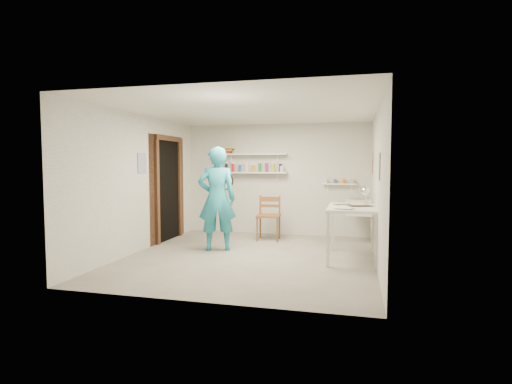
% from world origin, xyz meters
% --- Properties ---
extents(floor, '(4.00, 4.50, 0.02)m').
position_xyz_m(floor, '(0.00, 0.00, -0.01)').
color(floor, slate).
rests_on(floor, ground).
extents(ceiling, '(4.00, 4.50, 0.02)m').
position_xyz_m(ceiling, '(0.00, 0.00, 2.41)').
color(ceiling, silver).
rests_on(ceiling, wall_back).
extents(wall_back, '(4.00, 0.02, 2.40)m').
position_xyz_m(wall_back, '(0.00, 2.26, 1.20)').
color(wall_back, silver).
rests_on(wall_back, ground).
extents(wall_front, '(4.00, 0.02, 2.40)m').
position_xyz_m(wall_front, '(0.00, -2.26, 1.20)').
color(wall_front, silver).
rests_on(wall_front, ground).
extents(wall_left, '(0.02, 4.50, 2.40)m').
position_xyz_m(wall_left, '(-2.01, 0.00, 1.20)').
color(wall_left, silver).
rests_on(wall_left, ground).
extents(wall_right, '(0.02, 4.50, 2.40)m').
position_xyz_m(wall_right, '(2.01, 0.00, 1.20)').
color(wall_right, silver).
rests_on(wall_right, ground).
extents(doorway_recess, '(0.02, 0.90, 2.00)m').
position_xyz_m(doorway_recess, '(-1.99, 1.05, 1.00)').
color(doorway_recess, black).
rests_on(doorway_recess, wall_left).
extents(corridor_box, '(1.40, 1.50, 2.10)m').
position_xyz_m(corridor_box, '(-2.70, 1.05, 1.05)').
color(corridor_box, brown).
rests_on(corridor_box, ground).
extents(door_lintel, '(0.06, 1.05, 0.10)m').
position_xyz_m(door_lintel, '(-1.97, 1.05, 2.05)').
color(door_lintel, brown).
rests_on(door_lintel, wall_left).
extents(door_jamb_near, '(0.06, 0.10, 2.00)m').
position_xyz_m(door_jamb_near, '(-1.97, 0.55, 1.00)').
color(door_jamb_near, brown).
rests_on(door_jamb_near, ground).
extents(door_jamb_far, '(0.06, 0.10, 2.00)m').
position_xyz_m(door_jamb_far, '(-1.97, 1.55, 1.00)').
color(door_jamb_far, brown).
rests_on(door_jamb_far, ground).
extents(shelf_lower, '(1.50, 0.22, 0.03)m').
position_xyz_m(shelf_lower, '(-0.50, 2.13, 1.35)').
color(shelf_lower, white).
rests_on(shelf_lower, wall_back).
extents(shelf_upper, '(1.50, 0.22, 0.03)m').
position_xyz_m(shelf_upper, '(-0.50, 2.13, 1.75)').
color(shelf_upper, white).
rests_on(shelf_upper, wall_back).
extents(ledge_shelf, '(0.70, 0.14, 0.03)m').
position_xyz_m(ledge_shelf, '(1.35, 2.17, 1.12)').
color(ledge_shelf, white).
rests_on(ledge_shelf, wall_back).
extents(poster_left, '(0.01, 0.28, 0.36)m').
position_xyz_m(poster_left, '(-1.99, 0.05, 1.55)').
color(poster_left, '#334C7F').
rests_on(poster_left, wall_left).
extents(poster_right_a, '(0.01, 0.34, 0.42)m').
position_xyz_m(poster_right_a, '(1.99, 1.80, 1.55)').
color(poster_right_a, '#995933').
rests_on(poster_right_a, wall_right).
extents(poster_right_b, '(0.01, 0.30, 0.38)m').
position_xyz_m(poster_right_b, '(1.99, -0.55, 1.50)').
color(poster_right_b, '#3F724C').
rests_on(poster_right_b, wall_right).
extents(belfast_sink, '(0.48, 0.60, 0.30)m').
position_xyz_m(belfast_sink, '(1.75, 1.70, 0.70)').
color(belfast_sink, white).
rests_on(belfast_sink, wall_right).
extents(man, '(0.78, 0.64, 1.84)m').
position_xyz_m(man, '(-0.70, 0.36, 0.92)').
color(man, teal).
rests_on(man, ground).
extents(wall_clock, '(0.32, 0.14, 0.33)m').
position_xyz_m(wall_clock, '(-0.63, 0.57, 1.23)').
color(wall_clock, beige).
rests_on(wall_clock, man).
extents(wooden_chair, '(0.49, 0.47, 0.99)m').
position_xyz_m(wooden_chair, '(-0.01, 1.51, 0.49)').
color(wooden_chair, brown).
rests_on(wooden_chair, ground).
extents(work_table, '(0.77, 1.28, 0.86)m').
position_xyz_m(work_table, '(1.64, 0.23, 0.43)').
color(work_table, silver).
rests_on(work_table, ground).
extents(desk_lamp, '(0.16, 0.16, 0.16)m').
position_xyz_m(desk_lamp, '(1.85, 0.74, 1.08)').
color(desk_lamp, silver).
rests_on(desk_lamp, work_table).
extents(spray_cans, '(1.31, 0.06, 0.17)m').
position_xyz_m(spray_cans, '(-0.50, 2.13, 1.45)').
color(spray_cans, black).
rests_on(spray_cans, shelf_lower).
extents(book_stack, '(0.26, 0.14, 0.14)m').
position_xyz_m(book_stack, '(-1.06, 2.13, 1.83)').
color(book_stack, red).
rests_on(book_stack, shelf_upper).
extents(ledge_pots, '(0.48, 0.07, 0.09)m').
position_xyz_m(ledge_pots, '(1.35, 2.17, 1.18)').
color(ledge_pots, silver).
rests_on(ledge_pots, ledge_shelf).
extents(papers, '(0.30, 0.22, 0.02)m').
position_xyz_m(papers, '(1.64, 0.23, 0.87)').
color(papers, silver).
rests_on(papers, work_table).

